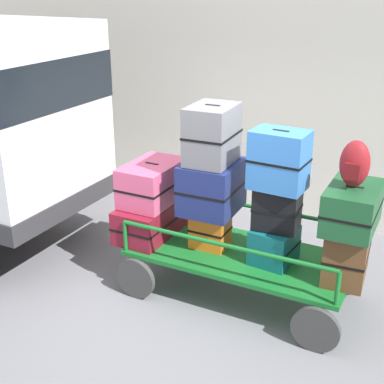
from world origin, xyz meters
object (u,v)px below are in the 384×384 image
at_px(luggage_cart, 240,261).
at_px(suitcase_midleft_bottom, 210,229).
at_px(suitcase_left_middle, 153,183).
at_px(suitcase_midleft_top, 212,134).
at_px(suitcase_midright_bottom, 347,252).
at_px(suitcase_midleft_middle, 212,186).
at_px(backpack, 355,164).
at_px(suitcase_center_bottom, 274,245).
at_px(suitcase_center_middle, 277,208).
at_px(suitcase_center_top, 279,160).
at_px(suitcase_midright_middle, 352,207).
at_px(suitcase_left_bottom, 152,218).

relative_size(luggage_cart, suitcase_midleft_bottom, 5.74).
height_order(suitcase_left_middle, suitcase_midleft_top, suitcase_midleft_top).
bearing_deg(suitcase_midright_bottom, suitcase_midleft_middle, 179.77).
bearing_deg(luggage_cart, suitcase_left_middle, 178.83).
bearing_deg(suitcase_midleft_top, backpack, -1.51).
xyz_separation_m(suitcase_midleft_bottom, suitcase_midleft_top, (0.00, 0.02, 1.06)).
relative_size(suitcase_midleft_bottom, suitcase_midright_bottom, 0.65).
relative_size(suitcase_left_middle, suitcase_center_bottom, 1.59).
relative_size(suitcase_center_bottom, backpack, 1.14).
height_order(suitcase_center_middle, suitcase_center_top, suitcase_center_top).
relative_size(suitcase_left_middle, suitcase_midleft_top, 1.29).
distance_m(suitcase_midleft_bottom, suitcase_center_middle, 0.83).
xyz_separation_m(suitcase_midleft_middle, suitcase_midright_middle, (1.46, -0.02, 0.06)).
relative_size(suitcase_left_bottom, suitcase_midright_middle, 1.27).
bearing_deg(suitcase_left_bottom, suitcase_center_middle, 1.89).
bearing_deg(backpack, suitcase_midleft_bottom, 179.22).
bearing_deg(suitcase_left_middle, suitcase_left_bottom, -90.00).
bearing_deg(suitcase_midright_bottom, suitcase_left_middle, -180.00).
bearing_deg(suitcase_center_top, suitcase_midright_middle, 1.75).
height_order(luggage_cart, suitcase_midright_bottom, suitcase_midright_bottom).
xyz_separation_m(suitcase_midleft_bottom, suitcase_center_middle, (0.73, 0.02, 0.39)).
xyz_separation_m(luggage_cart, suitcase_midright_bottom, (1.09, 0.02, 0.37)).
xyz_separation_m(luggage_cart, suitcase_midright_middle, (1.09, 0.01, 0.85)).
xyz_separation_m(suitcase_center_middle, suitcase_midright_middle, (0.73, -0.02, 0.15)).
distance_m(suitcase_midleft_middle, suitcase_midright_middle, 1.46).
distance_m(suitcase_midleft_bottom, suitcase_midleft_middle, 0.49).
distance_m(suitcase_left_bottom, suitcase_midleft_bottom, 0.73).
bearing_deg(suitcase_center_middle, suitcase_midleft_middle, 179.73).
bearing_deg(suitcase_midright_bottom, suitcase_center_middle, 179.81).
xyz_separation_m(suitcase_midleft_top, suitcase_center_top, (0.73, -0.03, -0.15)).
height_order(suitcase_left_middle, suitcase_center_middle, suitcase_left_middle).
distance_m(suitcase_midleft_bottom, suitcase_center_top, 1.16).
distance_m(suitcase_center_middle, suitcase_midright_middle, 0.75).
bearing_deg(suitcase_midleft_middle, suitcase_midright_middle, -0.77).
xyz_separation_m(suitcase_midleft_bottom, suitcase_midleft_middle, (-0.00, 0.03, 0.48)).
bearing_deg(suitcase_left_middle, suitcase_midleft_middle, 0.47).
height_order(suitcase_midleft_top, suitcase_center_bottom, suitcase_midleft_top).
xyz_separation_m(suitcase_left_bottom, suitcase_midright_middle, (2.19, 0.03, 0.56)).
bearing_deg(suitcase_midleft_bottom, suitcase_center_middle, 1.84).
distance_m(suitcase_midright_middle, backpack, 0.43).
relative_size(suitcase_midright_middle, backpack, 1.68).
xyz_separation_m(suitcase_left_middle, suitcase_center_bottom, (1.46, -0.02, -0.43)).
distance_m(suitcase_midleft_bottom, suitcase_midright_middle, 1.56).
bearing_deg(luggage_cart, suitcase_midleft_bottom, 179.78).
distance_m(suitcase_left_bottom, suitcase_left_middle, 0.42).
relative_size(suitcase_midleft_top, backpack, 1.41).
xyz_separation_m(suitcase_midleft_middle, suitcase_midright_bottom, (1.46, -0.01, -0.43)).
bearing_deg(suitcase_midleft_bottom, suitcase_center_top, -1.17).
distance_m(suitcase_left_bottom, backpack, 2.38).
relative_size(suitcase_midleft_bottom, suitcase_midright_middle, 0.57).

